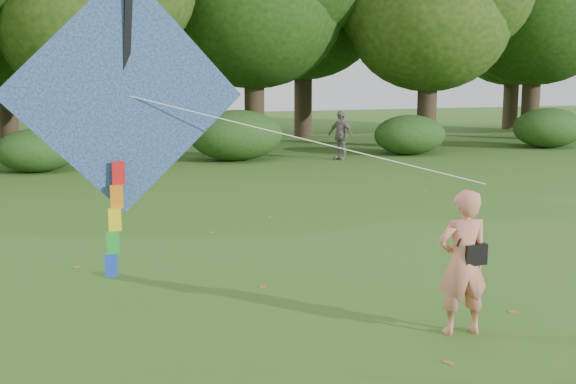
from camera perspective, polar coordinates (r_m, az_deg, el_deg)
name	(u,v)px	position (r m, az deg, el deg)	size (l,w,h in m)	color
ground	(399,329)	(9.46, 8.78, -10.62)	(100.00, 100.00, 0.00)	#265114
man_kite_flyer	(463,262)	(9.19, 13.63, -5.43)	(0.66, 0.44, 1.82)	#DC7C67
bystander_right	(340,135)	(27.10, 4.16, 4.51)	(1.07, 0.45, 1.83)	gray
crossbody_bag	(473,253)	(9.20, 14.37, -4.67)	(0.43, 0.20, 0.72)	black
flying_kite	(126,99)	(8.06, -12.71, 7.21)	(5.53, 0.98, 3.35)	#2749AC
tree_line	(171,15)	(31.31, -9.22, 13.66)	(54.70, 15.30, 9.48)	#3A2D1E
shrub_band	(136,141)	(25.73, -11.94, 3.93)	(39.15, 3.22, 1.88)	#264919
fallen_leaves	(238,256)	(12.91, -3.97, -5.04)	(11.63, 13.86, 0.01)	olive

